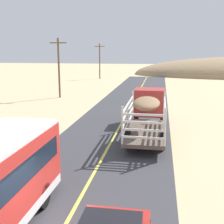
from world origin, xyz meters
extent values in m
cube|color=#B2332D|center=(2.30, 16.60, 1.82)|extent=(2.50, 2.20, 2.20)
cube|color=#192333|center=(2.30, 16.60, 2.27)|extent=(2.53, 1.54, 0.70)
cube|color=brown|center=(2.30, 11.20, 0.72)|extent=(2.50, 6.40, 0.24)
cylinder|color=silver|center=(1.11, 14.34, 1.94)|extent=(0.12, 0.12, 2.20)
cylinder|color=silver|center=(3.49, 14.34, 1.94)|extent=(0.12, 0.12, 2.20)
cylinder|color=silver|center=(1.11, 8.06, 1.94)|extent=(0.12, 0.12, 2.20)
cylinder|color=silver|center=(3.49, 8.06, 1.94)|extent=(0.12, 0.12, 2.20)
cube|color=silver|center=(1.09, 11.20, 1.28)|extent=(0.08, 6.30, 0.12)
cube|color=silver|center=(3.51, 11.20, 1.28)|extent=(0.08, 6.30, 0.12)
cube|color=silver|center=(2.30, 8.04, 1.28)|extent=(2.40, 0.08, 0.12)
cube|color=silver|center=(1.09, 11.20, 1.72)|extent=(0.08, 6.30, 0.12)
cube|color=silver|center=(3.51, 11.20, 1.72)|extent=(0.08, 6.30, 0.12)
cube|color=silver|center=(2.30, 8.04, 1.72)|extent=(2.40, 0.08, 0.12)
cube|color=silver|center=(1.09, 11.20, 2.16)|extent=(0.08, 6.30, 0.12)
cube|color=silver|center=(3.51, 11.20, 2.16)|extent=(0.08, 6.30, 0.12)
cube|color=silver|center=(2.30, 8.04, 2.16)|extent=(2.40, 0.08, 0.12)
cube|color=silver|center=(1.09, 11.20, 2.60)|extent=(0.08, 6.30, 0.12)
cube|color=silver|center=(3.51, 11.20, 2.60)|extent=(0.08, 6.30, 0.12)
cube|color=silver|center=(2.30, 8.04, 2.60)|extent=(2.40, 0.08, 0.12)
ellipsoid|color=#8C6B4C|center=(2.30, 11.20, 2.69)|extent=(1.75, 3.84, 0.70)
cylinder|color=black|center=(1.21, 16.60, 0.57)|extent=(0.32, 1.10, 1.10)
cylinder|color=black|center=(3.39, 16.60, 0.57)|extent=(0.32, 1.10, 1.10)
cylinder|color=black|center=(1.21, 9.92, 0.57)|extent=(0.32, 1.10, 1.10)
cylinder|color=black|center=(3.39, 9.92, 0.57)|extent=(0.32, 1.10, 1.10)
cylinder|color=black|center=(-1.26, 2.11, 0.52)|extent=(0.30, 1.00, 1.00)
cylinder|color=brown|center=(-9.78, 28.44, 3.78)|extent=(0.24, 0.24, 7.55)
cube|color=brown|center=(-9.78, 28.44, 6.95)|extent=(2.20, 0.14, 0.14)
cylinder|color=brown|center=(-9.78, 53.91, 3.68)|extent=(0.24, 0.24, 7.36)
cube|color=brown|center=(-9.78, 53.91, 6.76)|extent=(2.20, 0.14, 0.14)
camera|label=1|loc=(3.19, -7.92, 6.15)|focal=47.23mm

